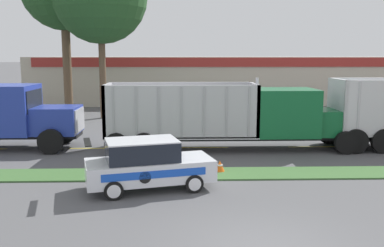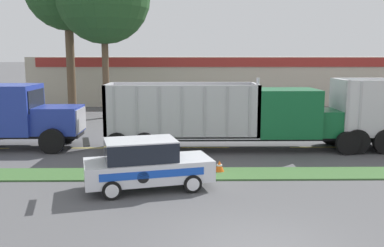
{
  "view_description": "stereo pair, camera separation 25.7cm",
  "coord_description": "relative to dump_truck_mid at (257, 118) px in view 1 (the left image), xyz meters",
  "views": [
    {
      "loc": [
        -1.92,
        -9.28,
        4.48
      ],
      "look_at": [
        -1.38,
        8.04,
        1.72
      ],
      "focal_mm": 40.0,
      "sensor_mm": 36.0,
      "label": 1
    },
    {
      "loc": [
        -1.66,
        -9.29,
        4.48
      ],
      "look_at": [
        -1.38,
        8.04,
        1.72
      ],
      "focal_mm": 40.0,
      "sensor_mm": 36.0,
      "label": 2
    }
  ],
  "objects": [
    {
      "name": "grass_verge",
      "position": [
        -1.84,
        -4.41,
        -1.51
      ],
      "size": [
        120.0,
        1.68,
        0.06
      ],
      "primitive_type": "cube",
      "color": "#3D6633",
      "rests_on": "ground_plane"
    },
    {
      "name": "dump_truck_mid",
      "position": [
        0.0,
        0.0,
        0.0
      ],
      "size": [
        12.32,
        2.7,
        3.5
      ],
      "color": "black",
      "rests_on": "ground_plane"
    },
    {
      "name": "traffic_cone",
      "position": [
        -2.18,
        -4.14,
        -1.3
      ],
      "size": [
        0.52,
        0.52,
        0.48
      ],
      "color": "black",
      "rests_on": "ground_plane"
    },
    {
      "name": "store_building_backdrop",
      "position": [
        1.62,
        23.54,
        0.65
      ],
      "size": [
        38.12,
        12.1,
        4.36
      ],
      "color": "#BCB29E",
      "rests_on": "ground_plane"
    },
    {
      "name": "centre_line_5",
      "position": [
        2.88,
        0.43,
        -1.53
      ],
      "size": [
        2.4,
        0.14,
        0.01
      ],
      "primitive_type": "cube",
      "color": "yellow",
      "rests_on": "ground_plane"
    },
    {
      "name": "rally_car",
      "position": [
        -4.83,
        -6.1,
        -0.67
      ],
      "size": [
        4.54,
        2.77,
        1.74
      ],
      "color": "silver",
      "rests_on": "ground_plane"
    },
    {
      "name": "centre_line_3",
      "position": [
        -7.92,
        0.43,
        -1.53
      ],
      "size": [
        2.4,
        0.14,
        0.01
      ],
      "primitive_type": "cube",
      "color": "yellow",
      "rests_on": "ground_plane"
    },
    {
      "name": "centre_line_4",
      "position": [
        -2.52,
        0.43,
        -1.53
      ],
      "size": [
        2.4,
        0.14,
        0.01
      ],
      "primitive_type": "cube",
      "color": "yellow",
      "rests_on": "ground_plane"
    }
  ]
}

